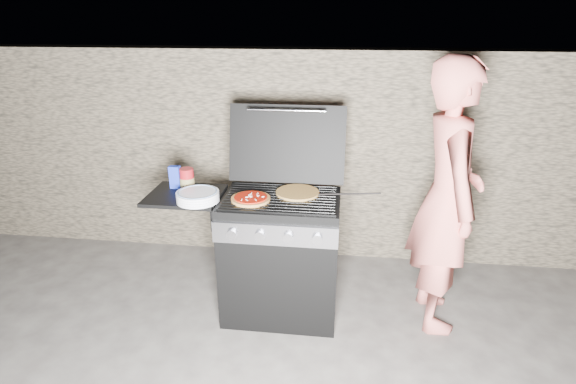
# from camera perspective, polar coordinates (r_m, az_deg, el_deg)

# --- Properties ---
(ground) EXTENTS (50.00, 50.00, 0.00)m
(ground) POSITION_cam_1_polar(r_m,az_deg,el_deg) (3.48, -0.85, -14.66)
(ground) COLOR #3D3835
(stone_wall) EXTENTS (8.00, 0.35, 1.80)m
(stone_wall) POSITION_cam_1_polar(r_m,az_deg,el_deg) (4.01, 1.15, 4.89)
(stone_wall) COLOR #786952
(stone_wall) RESTS_ON ground
(gas_grill) EXTENTS (1.34, 0.79, 0.91)m
(gas_grill) POSITION_cam_1_polar(r_m,az_deg,el_deg) (3.27, -5.28, -7.84)
(gas_grill) COLOR black
(gas_grill) RESTS_ON ground
(pizza_topped) EXTENTS (0.31, 0.31, 0.03)m
(pizza_topped) POSITION_cam_1_polar(r_m,az_deg,el_deg) (2.98, -4.76, -0.79)
(pizza_topped) COLOR tan
(pizza_topped) RESTS_ON gas_grill
(pizza_plain) EXTENTS (0.39, 0.39, 0.02)m
(pizza_plain) POSITION_cam_1_polar(r_m,az_deg,el_deg) (3.08, 1.21, -0.06)
(pizza_plain) COLOR gold
(pizza_plain) RESTS_ON gas_grill
(sauce_jar) EXTENTS (0.13, 0.13, 0.15)m
(sauce_jar) POSITION_cam_1_polar(r_m,az_deg,el_deg) (3.24, -12.70, 1.63)
(sauce_jar) COLOR maroon
(sauce_jar) RESTS_ON gas_grill
(blue_carton) EXTENTS (0.08, 0.05, 0.16)m
(blue_carton) POSITION_cam_1_polar(r_m,az_deg,el_deg) (3.28, -14.12, 1.84)
(blue_carton) COLOR #1A2FB7
(blue_carton) RESTS_ON gas_grill
(plate_stack) EXTENTS (0.38, 0.38, 0.07)m
(plate_stack) POSITION_cam_1_polar(r_m,az_deg,el_deg) (3.03, -11.39, -0.55)
(plate_stack) COLOR white
(plate_stack) RESTS_ON gas_grill
(person) EXTENTS (0.48, 0.70, 1.85)m
(person) POSITION_cam_1_polar(r_m,az_deg,el_deg) (3.15, 19.53, -0.81)
(person) COLOR #E26F64
(person) RESTS_ON ground
(tongs) EXTENTS (0.43, 0.13, 0.09)m
(tongs) POSITION_cam_1_polar(r_m,az_deg,el_deg) (2.98, 7.56, -0.25)
(tongs) COLOR black
(tongs) RESTS_ON gas_grill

